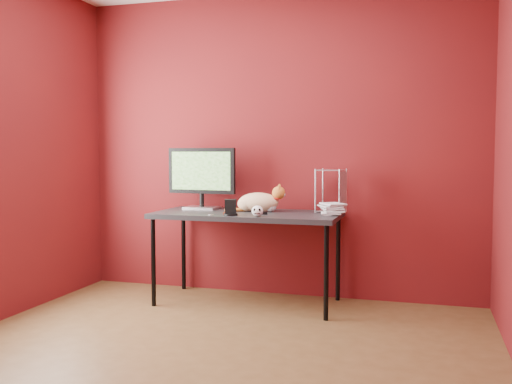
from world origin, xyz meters
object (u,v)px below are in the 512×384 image
(desk, at_px, (247,219))
(speaker, at_px, (231,208))
(monitor, at_px, (202,175))
(book_stack, at_px, (324,150))
(cat, at_px, (259,202))
(skull_mug, at_px, (257,211))

(desk, relative_size, speaker, 12.06)
(monitor, bearing_deg, book_stack, -4.18)
(cat, relative_size, skull_mug, 5.33)
(monitor, height_order, book_stack, book_stack)
(skull_mug, height_order, speaker, speaker)
(cat, distance_m, book_stack, 0.70)
(desk, distance_m, speaker, 0.28)
(desk, height_order, book_stack, book_stack)
(desk, height_order, speaker, speaker)
(cat, height_order, book_stack, book_stack)
(monitor, distance_m, cat, 0.57)
(book_stack, bearing_deg, cat, 172.53)
(monitor, bearing_deg, speaker, -42.31)
(cat, bearing_deg, speaker, -115.93)
(monitor, xyz_separation_m, book_stack, (1.07, -0.12, 0.22))
(cat, bearing_deg, book_stack, -12.35)
(book_stack, bearing_deg, monitor, 173.47)
(desk, bearing_deg, speaker, -103.43)
(desk, xyz_separation_m, cat, (0.07, 0.09, 0.13))
(skull_mug, bearing_deg, desk, 109.09)
(desk, distance_m, skull_mug, 0.34)
(monitor, xyz_separation_m, cat, (0.53, -0.05, -0.21))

